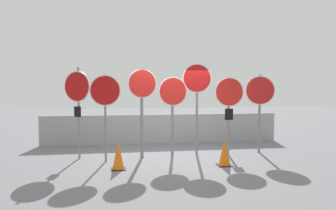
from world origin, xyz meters
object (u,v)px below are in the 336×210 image
at_px(stop_sign_3, 173,100).
at_px(traffic_cone_0, 118,155).
at_px(stop_sign_0, 77,93).
at_px(stop_sign_2, 142,96).
at_px(stop_sign_1, 105,96).
at_px(stop_sign_4, 197,88).
at_px(stop_sign_6, 260,97).
at_px(traffic_cone_1, 225,152).
at_px(stop_sign_5, 229,99).

bearing_deg(stop_sign_3, traffic_cone_0, -142.48).
bearing_deg(stop_sign_0, stop_sign_2, 25.32).
bearing_deg(stop_sign_1, stop_sign_4, 6.83).
height_order(stop_sign_0, stop_sign_3, stop_sign_0).
bearing_deg(stop_sign_6, traffic_cone_1, -118.20).
bearing_deg(stop_sign_2, traffic_cone_1, -39.70).
xyz_separation_m(stop_sign_0, stop_sign_3, (2.70, 0.03, -0.20)).
xyz_separation_m(stop_sign_0, stop_sign_4, (3.42, 0.06, 0.14)).
xyz_separation_m(stop_sign_5, traffic_cone_1, (-0.52, -1.21, -1.30)).
xyz_separation_m(stop_sign_4, traffic_cone_1, (0.40, -1.42, -1.64)).
bearing_deg(stop_sign_1, stop_sign_5, 0.31).
distance_m(stop_sign_4, stop_sign_6, 1.98).
distance_m(stop_sign_2, stop_sign_5, 2.55).
height_order(stop_sign_2, stop_sign_6, stop_sign_2).
bearing_deg(stop_sign_4, traffic_cone_1, -61.60).
distance_m(stop_sign_0, stop_sign_4, 3.43).
distance_m(stop_sign_4, traffic_cone_0, 3.16).
relative_size(stop_sign_2, stop_sign_6, 1.06).
relative_size(stop_sign_1, stop_sign_2, 0.93).
distance_m(stop_sign_3, stop_sign_5, 1.65).
xyz_separation_m(stop_sign_5, stop_sign_6, (1.04, 0.20, 0.05)).
xyz_separation_m(stop_sign_6, traffic_cone_0, (-4.26, -1.40, -1.36)).
distance_m(stop_sign_3, stop_sign_4, 0.80).
xyz_separation_m(stop_sign_0, traffic_cone_1, (3.82, -1.36, -1.50)).
bearing_deg(stop_sign_0, stop_sign_3, 31.64).
bearing_deg(stop_sign_2, stop_sign_5, -8.90).
bearing_deg(stop_sign_5, traffic_cone_0, -156.75).
height_order(stop_sign_0, stop_sign_1, stop_sign_0).
relative_size(stop_sign_4, stop_sign_6, 1.13).
xyz_separation_m(stop_sign_4, stop_sign_5, (0.92, -0.21, -0.34)).
relative_size(stop_sign_1, stop_sign_5, 1.02).
bearing_deg(stop_sign_4, traffic_cone_0, -135.71).
bearing_deg(stop_sign_0, traffic_cone_1, 11.39).
distance_m(stop_sign_2, stop_sign_4, 1.67).
xyz_separation_m(stop_sign_3, traffic_cone_0, (-1.57, -1.38, -1.30)).
bearing_deg(stop_sign_0, traffic_cone_0, -19.37).
relative_size(stop_sign_4, traffic_cone_0, 3.84).
height_order(stop_sign_4, stop_sign_6, stop_sign_4).
relative_size(stop_sign_3, stop_sign_4, 0.86).
xyz_separation_m(stop_sign_1, stop_sign_6, (4.59, 0.57, -0.07)).
bearing_deg(stop_sign_6, stop_sign_2, -156.78).
bearing_deg(traffic_cone_1, stop_sign_6, 42.16).
distance_m(stop_sign_1, stop_sign_6, 4.63).
distance_m(stop_sign_4, traffic_cone_1, 2.21).
bearing_deg(stop_sign_2, stop_sign_0, 164.85).
distance_m(stop_sign_2, traffic_cone_1, 2.74).
bearing_deg(traffic_cone_1, stop_sign_4, 105.67).
bearing_deg(traffic_cone_1, stop_sign_3, 128.95).
xyz_separation_m(stop_sign_2, stop_sign_4, (1.63, 0.24, 0.23)).
relative_size(stop_sign_0, stop_sign_6, 1.07).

